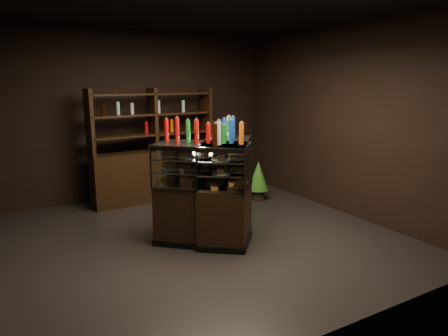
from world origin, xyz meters
The scene contains 7 objects.
ground centered at (0.00, 0.00, 0.00)m, with size 5.00×5.00×0.00m, color black.
room_shell centered at (0.00, 0.00, 1.94)m, with size 5.02×5.02×3.01m.
display_case centered at (0.13, -0.16, 0.45)m, with size 1.64×1.36×1.35m.
food_display centered at (0.13, -0.16, 1.05)m, with size 1.27×1.01×0.42m.
bottles_top centered at (0.12, -0.16, 1.48)m, with size 1.10×0.87×0.30m.
potted_conifer centered at (1.68, 1.08, 0.46)m, with size 0.38×0.38×0.81m.
back_shelving centered at (0.07, 2.05, 0.61)m, with size 2.27×0.55×2.00m.
Camera 1 is at (-2.32, -4.70, 2.11)m, focal length 32.00 mm.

